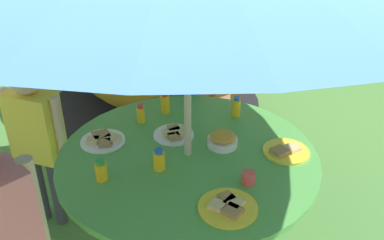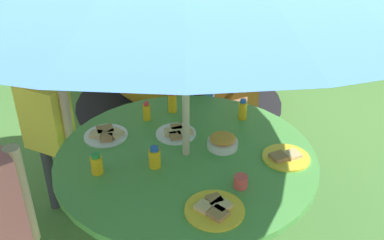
# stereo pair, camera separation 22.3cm
# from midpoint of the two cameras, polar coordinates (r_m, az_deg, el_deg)

# --- Properties ---
(garden_table) EXTENTS (1.34, 1.34, 0.72)m
(garden_table) POSITION_cam_midpoint_polar(r_m,az_deg,el_deg) (2.32, -3.29, -7.08)
(garden_table) COLOR #93704C
(garden_table) RESTS_ON ground_plane
(wooden_chair) EXTENTS (0.58, 0.57, 0.98)m
(wooden_chair) POSITION_cam_midpoint_polar(r_m,az_deg,el_deg) (3.43, -0.49, 4.69)
(wooden_chair) COLOR #93704C
(wooden_chair) RESTS_ON ground_plane
(dome_tent) EXTENTS (2.49, 2.49, 1.39)m
(dome_tent) POSITION_cam_midpoint_polar(r_m,az_deg,el_deg) (4.08, -6.62, 10.99)
(dome_tent) COLOR orange
(dome_tent) RESTS_ON ground_plane
(child_in_blue_shirt) EXTENTS (0.28, 0.43, 1.32)m
(child_in_blue_shirt) POSITION_cam_midpoint_polar(r_m,az_deg,el_deg) (3.00, -2.81, 7.21)
(child_in_blue_shirt) COLOR #3F3F47
(child_in_blue_shirt) RESTS_ON ground_plane
(child_in_yellow_shirt) EXTENTS (0.32, 0.30, 1.11)m
(child_in_yellow_shirt) POSITION_cam_midpoint_polar(r_m,az_deg,el_deg) (2.71, -22.03, -0.84)
(child_in_yellow_shirt) COLOR #3F3F47
(child_in_yellow_shirt) RESTS_ON ground_plane
(snack_bowl) EXTENTS (0.16, 0.16, 0.08)m
(snack_bowl) POSITION_cam_midpoint_polar(r_m,az_deg,el_deg) (2.29, 1.23, -2.67)
(snack_bowl) COLOR white
(snack_bowl) RESTS_ON garden_table
(plate_mid_right) EXTENTS (0.24, 0.24, 0.03)m
(plate_mid_right) POSITION_cam_midpoint_polar(r_m,az_deg,el_deg) (2.40, -14.16, -2.62)
(plate_mid_right) COLOR white
(plate_mid_right) RESTS_ON garden_table
(plate_center_back) EXTENTS (0.22, 0.22, 0.03)m
(plate_center_back) POSITION_cam_midpoint_polar(r_m,az_deg,el_deg) (2.39, -4.98, -1.87)
(plate_center_back) COLOR white
(plate_center_back) RESTS_ON garden_table
(plate_mid_left) EXTENTS (0.26, 0.26, 0.03)m
(plate_mid_left) POSITION_cam_midpoint_polar(r_m,az_deg,el_deg) (1.91, 1.34, -11.35)
(plate_mid_left) COLOR yellow
(plate_mid_left) RESTS_ON garden_table
(plate_far_right) EXTENTS (0.24, 0.24, 0.03)m
(plate_far_right) POSITION_cam_midpoint_polar(r_m,az_deg,el_deg) (2.28, 9.43, -4.09)
(plate_far_right) COLOR yellow
(plate_far_right) RESTS_ON garden_table
(juice_bottle_near_left) EXTENTS (0.06, 0.06, 0.11)m
(juice_bottle_near_left) POSITION_cam_midpoint_polar(r_m,az_deg,el_deg) (2.11, -14.77, -6.50)
(juice_bottle_near_left) COLOR yellow
(juice_bottle_near_left) RESTS_ON garden_table
(juice_bottle_near_right) EXTENTS (0.04, 0.04, 0.11)m
(juice_bottle_near_right) POSITION_cam_midpoint_polar(r_m,az_deg,el_deg) (2.53, -9.20, 0.68)
(juice_bottle_near_right) COLOR yellow
(juice_bottle_near_right) RESTS_ON garden_table
(juice_bottle_far_left) EXTENTS (0.06, 0.06, 0.11)m
(juice_bottle_far_left) POSITION_cam_midpoint_polar(r_m,az_deg,el_deg) (2.13, -7.33, -5.29)
(juice_bottle_far_left) COLOR yellow
(juice_bottle_far_left) RESTS_ON garden_table
(juice_bottle_center_front) EXTENTS (0.05, 0.05, 0.12)m
(juice_bottle_center_front) POSITION_cam_midpoint_polar(r_m,az_deg,el_deg) (2.56, 3.31, 1.61)
(juice_bottle_center_front) COLOR yellow
(juice_bottle_center_front) RESTS_ON garden_table
(juice_bottle_front_edge) EXTENTS (0.05, 0.05, 0.13)m
(juice_bottle_front_edge) POSITION_cam_midpoint_polar(r_m,az_deg,el_deg) (2.60, -5.99, 2.10)
(juice_bottle_front_edge) COLOR yellow
(juice_bottle_front_edge) RESTS_ON garden_table
(cup_near) EXTENTS (0.07, 0.07, 0.06)m
(cup_near) POSITION_cam_midpoint_polar(r_m,az_deg,el_deg) (2.04, 4.25, -7.64)
(cup_near) COLOR #E04C47
(cup_near) RESTS_ON garden_table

